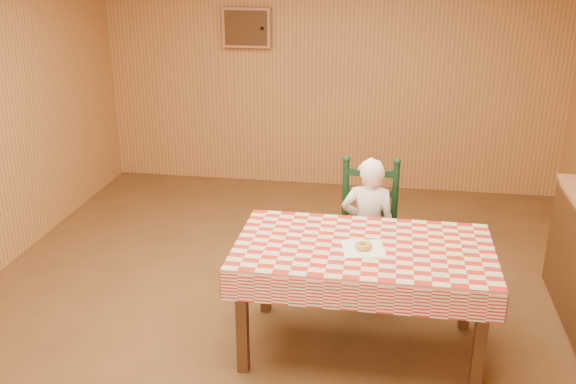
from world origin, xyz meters
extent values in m
plane|color=brown|center=(0.00, 0.00, 0.00)|extent=(6.00, 6.00, 0.00)
cube|color=#B67D42|center=(0.00, 3.00, 1.30)|extent=(5.00, 0.10, 2.60)
cube|color=#B47B51|center=(-0.90, 2.94, 1.75)|extent=(0.52, 0.08, 0.42)
cube|color=#472913|center=(-0.90, 2.90, 1.75)|extent=(0.46, 0.02, 0.36)
sphere|color=black|center=(-0.72, 2.88, 1.75)|extent=(0.04, 0.04, 0.04)
cube|color=#472913|center=(0.56, -0.20, 0.72)|extent=(1.60, 0.90, 0.06)
cube|color=#472913|center=(-0.16, -0.57, 0.34)|extent=(0.07, 0.07, 0.69)
cube|color=#472913|center=(1.28, -0.57, 0.34)|extent=(0.07, 0.07, 0.69)
cube|color=#472913|center=(-0.16, 0.17, 0.34)|extent=(0.07, 0.07, 0.69)
cube|color=#472913|center=(1.28, 0.17, 0.34)|extent=(0.07, 0.07, 0.69)
cube|color=#B22417|center=(0.56, -0.20, 0.76)|extent=(1.64, 0.94, 0.02)
cube|color=#B22417|center=(0.56, -0.67, 0.66)|extent=(1.64, 0.02, 0.18)
cube|color=#B22417|center=(0.56, 0.27, 0.66)|extent=(1.64, 0.02, 0.18)
cube|color=#2D5426|center=(-0.26, -0.20, 0.66)|extent=(0.02, 0.94, 0.18)
cube|color=#2D5426|center=(1.38, -0.20, 0.66)|extent=(0.02, 0.94, 0.18)
cube|color=black|center=(0.56, 0.53, 0.43)|extent=(0.44, 0.40, 0.04)
cylinder|color=black|center=(0.37, 0.36, 0.21)|extent=(0.04, 0.04, 0.41)
cylinder|color=black|center=(0.75, 0.36, 0.21)|extent=(0.04, 0.04, 0.41)
cylinder|color=black|center=(0.37, 0.70, 0.21)|extent=(0.04, 0.04, 0.41)
cylinder|color=black|center=(0.75, 0.70, 0.21)|extent=(0.04, 0.04, 0.41)
cylinder|color=black|center=(0.37, 0.70, 0.75)|extent=(0.05, 0.05, 0.60)
sphere|color=black|center=(0.37, 0.70, 1.05)|extent=(0.06, 0.06, 0.06)
cylinder|color=black|center=(0.75, 0.70, 0.75)|extent=(0.05, 0.05, 0.60)
sphere|color=black|center=(0.75, 0.70, 1.05)|extent=(0.06, 0.06, 0.06)
cube|color=black|center=(0.56, 0.70, 0.63)|extent=(0.38, 0.03, 0.05)
cube|color=black|center=(0.56, 0.70, 0.79)|extent=(0.38, 0.03, 0.05)
cube|color=black|center=(0.56, 0.70, 0.95)|extent=(0.38, 0.03, 0.05)
imported|color=white|center=(0.56, 0.53, 0.56)|extent=(0.41, 0.27, 1.12)
cube|color=white|center=(0.56, -0.25, 0.77)|extent=(0.30, 0.30, 0.00)
torus|color=gold|center=(0.56, -0.25, 0.79)|extent=(0.13, 0.13, 0.04)
cube|color=#472913|center=(1.98, 0.36, 0.45)|extent=(0.02, 1.20, 0.80)
camera|label=1|loc=(0.68, -3.93, 2.55)|focal=40.00mm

